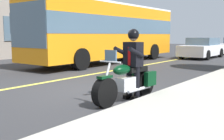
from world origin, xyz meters
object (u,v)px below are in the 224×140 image
object	(u,v)px
motorcycle_main	(128,82)
rider_main	(133,58)
car_silver	(202,48)
bus_near	(109,30)

from	to	relation	value
motorcycle_main	rider_main	distance (m)	0.61
rider_main	motorcycle_main	bearing A→B (deg)	-2.25
rider_main	car_silver	distance (m)	13.42
car_silver	motorcycle_main	bearing A→B (deg)	11.71
rider_main	bus_near	distance (m)	9.19
bus_near	car_silver	world-z (taller)	bus_near
motorcycle_main	rider_main	bearing A→B (deg)	177.75
motorcycle_main	rider_main	size ratio (longest dim) A/B	1.27
motorcycle_main	rider_main	xyz separation A→B (m)	(-0.19, 0.01, 0.58)
motorcycle_main	rider_main	world-z (taller)	rider_main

